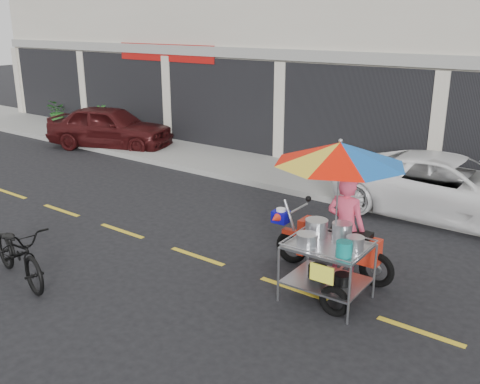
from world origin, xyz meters
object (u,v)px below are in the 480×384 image
Objects in this scene: maroon_sedan at (110,127)px; food_vendor_rig at (339,195)px; near_bicycle at (19,252)px; white_pickup at (451,188)px.

maroon_sedan is 11.32m from food_vendor_rig.
maroon_sedan is 9.46m from near_bicycle.
near_bicycle is 5.10m from food_vendor_rig.
near_bicycle is 0.75× the size of food_vendor_rig.
white_pickup is 8.45m from near_bicycle.
food_vendor_rig is at bearing 172.81° from white_pickup.
near_bicycle is at bearing -158.81° from maroon_sedan.
maroon_sedan reaches higher than white_pickup.
maroon_sedan is 2.20× the size of near_bicycle.
food_vendor_rig reaches higher than near_bicycle.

